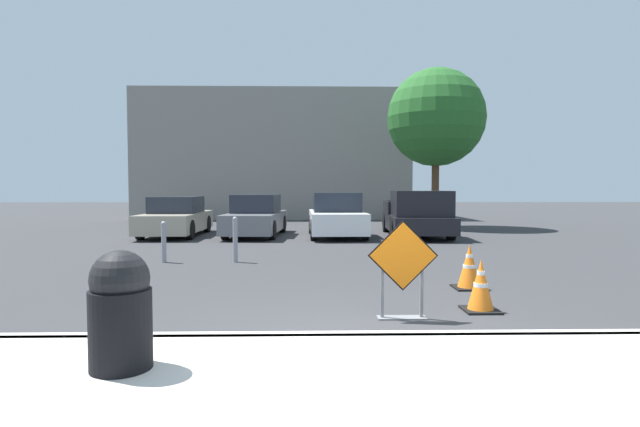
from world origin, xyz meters
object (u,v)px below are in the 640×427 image
object	(u,v)px
traffic_cone_second	(469,267)
trash_bin	(120,309)
road_closed_sign	(403,266)
bollard_second	(164,241)
traffic_cone_nearest	(481,286)
parked_car_third	(336,217)
pickup_truck	(417,216)
parked_car_nearest	(176,218)
parked_car_second	(256,217)
bollard_nearest	(235,238)

from	to	relation	value
traffic_cone_second	trash_bin	distance (m)	5.93
road_closed_sign	bollard_second	size ratio (longest dim) A/B	1.36
traffic_cone_nearest	parked_car_third	distance (m)	10.87
parked_car_third	bollard_second	xyz separation A→B (m)	(-4.29, -6.10, -0.21)
road_closed_sign	bollard_second	xyz separation A→B (m)	(-4.53, 5.09, -0.20)
pickup_truck	trash_bin	world-z (taller)	pickup_truck
parked_car_nearest	parked_car_third	size ratio (longest dim) A/B	1.10
parked_car_third	trash_bin	world-z (taller)	parked_car_third
bollard_second	traffic_cone_nearest	bearing A→B (deg)	-39.37
traffic_cone_second	parked_car_second	distance (m)	10.69
traffic_cone_second	bollard_nearest	world-z (taller)	bollard_nearest
pickup_truck	trash_bin	xyz separation A→B (m)	(-5.43, -13.24, -0.08)
parked_car_third	trash_bin	bearing A→B (deg)	77.81
pickup_truck	bollard_second	size ratio (longest dim) A/B	5.58
trash_bin	bollard_nearest	world-z (taller)	trash_bin
traffic_cone_second	parked_car_third	xyz separation A→B (m)	(-1.74, 9.23, 0.34)
parked_car_second	trash_bin	bearing A→B (deg)	95.25
pickup_truck	traffic_cone_nearest	bearing A→B (deg)	86.15
parked_car_nearest	bollard_second	distance (m)	6.76
pickup_truck	bollard_nearest	bearing A→B (deg)	51.58
pickup_truck	bollard_nearest	world-z (taller)	pickup_truck
bollard_nearest	road_closed_sign	bearing A→B (deg)	-60.31
traffic_cone_nearest	pickup_truck	bearing A→B (deg)	82.31
parked_car_third	bollard_nearest	world-z (taller)	parked_car_third
parked_car_nearest	pickup_truck	world-z (taller)	pickup_truck
road_closed_sign	parked_car_nearest	xyz separation A→B (m)	(-5.99, 11.68, -0.04)
road_closed_sign	trash_bin	size ratio (longest dim) A/B	1.25
traffic_cone_second	pickup_truck	xyz separation A→B (m)	(1.11, 9.20, 0.37)
road_closed_sign	parked_car_nearest	size ratio (longest dim) A/B	0.28
road_closed_sign	pickup_truck	bearing A→B (deg)	76.83
traffic_cone_second	bollard_nearest	distance (m)	5.41
parked_car_nearest	trash_bin	size ratio (longest dim) A/B	4.43
road_closed_sign	bollard_nearest	world-z (taller)	road_closed_sign
pickup_truck	traffic_cone_second	bearing A→B (deg)	86.96
parked_car_third	pickup_truck	world-z (taller)	pickup_truck
parked_car_nearest	traffic_cone_second	bearing A→B (deg)	127.32
parked_car_second	bollard_second	bearing A→B (deg)	81.72
traffic_cone_nearest	parked_car_nearest	size ratio (longest dim) A/B	0.16
road_closed_sign	traffic_cone_nearest	distance (m)	1.28
parked_car_third	pickup_truck	xyz separation A→B (m)	(2.85, -0.03, 0.02)
bollard_nearest	parked_car_second	bearing A→B (deg)	91.88
trash_bin	parked_car_second	bearing A→B (deg)	91.25
parked_car_nearest	parked_car_third	bearing A→B (deg)	174.75
traffic_cone_second	traffic_cone_nearest	bearing A→B (deg)	-102.44
traffic_cone_nearest	bollard_second	world-z (taller)	bollard_second
road_closed_sign	parked_car_third	xyz separation A→B (m)	(-0.24, 11.19, 0.01)
road_closed_sign	bollard_nearest	size ratio (longest dim) A/B	1.22
parked_car_third	pickup_truck	size ratio (longest dim) A/B	0.79
bollard_second	parked_car_second	bearing A→B (deg)	77.72
traffic_cone_nearest	trash_bin	distance (m)	4.71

